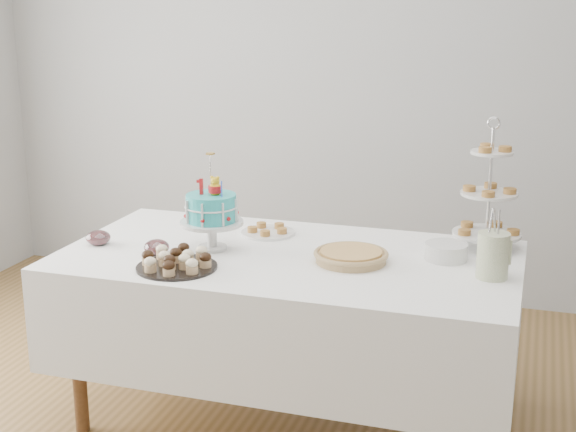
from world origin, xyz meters
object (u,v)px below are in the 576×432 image
(birthday_cake, at_px, (212,224))
(tiered_stand, at_px, (489,194))
(jam_bowl_a, at_px, (98,238))
(jam_bowl_b, at_px, (157,247))
(utensil_pitcher, at_px, (493,254))
(plate_stack, at_px, (446,252))
(pie, at_px, (351,256))
(cupcake_tray, at_px, (177,260))
(table, at_px, (288,305))
(pastry_plate, at_px, (268,231))

(birthday_cake, distance_m, tiered_stand, 1.19)
(jam_bowl_a, xyz_separation_m, jam_bowl_b, (0.31, -0.05, -0.00))
(birthday_cake, relative_size, utensil_pitcher, 1.51)
(birthday_cake, relative_size, plate_stack, 2.37)
(pie, bearing_deg, birthday_cake, -178.84)
(tiered_stand, relative_size, utensil_pitcher, 2.07)
(cupcake_tray, xyz_separation_m, plate_stack, (1.01, 0.44, -0.00))
(table, bearing_deg, jam_bowl_b, -162.94)
(birthday_cake, relative_size, pie, 1.35)
(plate_stack, xyz_separation_m, pastry_plate, (-0.82, 0.13, -0.02))
(tiered_stand, height_order, pastry_plate, tiered_stand)
(birthday_cake, xyz_separation_m, jam_bowl_b, (-0.20, -0.13, -0.08))
(plate_stack, xyz_separation_m, utensil_pitcher, (0.20, -0.17, 0.06))
(pastry_plate, relative_size, utensil_pitcher, 0.90)
(pastry_plate, relative_size, jam_bowl_a, 2.30)
(table, xyz_separation_m, birthday_cake, (-0.33, -0.03, 0.34))
(pie, height_order, utensil_pitcher, utensil_pitcher)
(jam_bowl_a, relative_size, jam_bowl_b, 1.00)
(tiered_stand, xyz_separation_m, jam_bowl_a, (-1.63, -0.47, -0.21))
(birthday_cake, bearing_deg, cupcake_tray, -101.11)
(table, distance_m, jam_bowl_b, 0.61)
(pastry_plate, xyz_separation_m, jam_bowl_a, (-0.66, -0.38, 0.01))
(cupcake_tray, distance_m, utensil_pitcher, 1.24)
(birthday_cake, xyz_separation_m, jam_bowl_a, (-0.51, -0.08, -0.08))
(table, distance_m, cupcake_tray, 0.55)
(tiered_stand, relative_size, jam_bowl_a, 5.29)
(pastry_plate, distance_m, jam_bowl_a, 0.76)
(jam_bowl_a, bearing_deg, table, 7.80)
(birthday_cake, relative_size, cupcake_tray, 1.28)
(jam_bowl_a, bearing_deg, pie, 4.93)
(jam_bowl_a, relative_size, utensil_pitcher, 0.39)
(birthday_cake, relative_size, jam_bowl_a, 3.86)
(pie, bearing_deg, table, 176.11)
(table, xyz_separation_m, cupcake_tray, (-0.37, -0.31, 0.26))
(jam_bowl_a, bearing_deg, birthday_cake, 9.41)
(table, relative_size, jam_bowl_a, 17.79)
(jam_bowl_a, height_order, utensil_pitcher, utensil_pitcher)
(table, distance_m, tiered_stand, 0.98)
(plate_stack, relative_size, pastry_plate, 0.71)
(cupcake_tray, distance_m, pastry_plate, 0.60)
(table, relative_size, tiered_stand, 3.36)
(cupcake_tray, relative_size, pie, 1.06)
(cupcake_tray, bearing_deg, birthday_cake, 82.31)
(table, xyz_separation_m, pastry_plate, (-0.18, 0.26, 0.24))
(table, relative_size, cupcake_tray, 5.88)
(cupcake_tray, xyz_separation_m, pastry_plate, (0.19, 0.57, -0.02))
(table, distance_m, pie, 0.38)
(table, xyz_separation_m, plate_stack, (0.64, 0.13, 0.26))
(plate_stack, height_order, jam_bowl_b, plate_stack)
(tiered_stand, distance_m, utensil_pitcher, 0.42)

